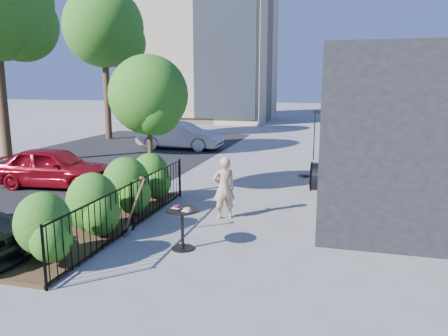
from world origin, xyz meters
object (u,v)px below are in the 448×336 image
(woman, at_px, (224,188))
(car_red, at_px, (54,167))
(patio_tree, at_px, (150,100))
(car_silver, at_px, (180,135))
(cafe_table, at_px, (182,222))
(street_tree_far, at_px, (104,32))
(shovel, at_px, (133,210))

(woman, xyz_separation_m, car_red, (-5.96, 1.69, -0.12))
(patio_tree, xyz_separation_m, car_silver, (-2.44, 8.68, -2.09))
(cafe_table, xyz_separation_m, woman, (0.27, 2.15, 0.18))
(woman, relative_size, car_silver, 0.37)
(street_tree_far, relative_size, car_red, 2.23)
(patio_tree, distance_m, shovel, 3.97)
(patio_tree, height_order, car_silver, patio_tree)
(patio_tree, relative_size, car_red, 1.06)
(street_tree_far, height_order, car_red, street_tree_far)
(car_silver, bearing_deg, patio_tree, -163.87)
(cafe_table, distance_m, car_red, 6.87)
(shovel, distance_m, car_red, 5.66)
(patio_tree, height_order, car_red, patio_tree)
(woman, distance_m, car_red, 6.20)
(patio_tree, bearing_deg, shovel, -72.85)
(street_tree_far, distance_m, car_red, 12.82)
(car_red, bearing_deg, patio_tree, -100.02)
(cafe_table, xyz_separation_m, shovel, (-1.23, 0.37, 0.03))
(cafe_table, height_order, car_silver, car_silver)
(street_tree_far, bearing_deg, woman, -51.03)
(street_tree_far, distance_m, car_silver, 7.84)
(car_red, height_order, car_silver, car_silver)
(car_red, bearing_deg, street_tree_far, 16.17)
(woman, relative_size, car_red, 0.40)
(street_tree_far, relative_size, shovel, 6.07)
(cafe_table, height_order, woman, woman)
(street_tree_far, bearing_deg, car_red, -68.82)
(shovel, xyz_separation_m, car_silver, (-3.42, 11.86, 0.08))
(patio_tree, height_order, woman, patio_tree)
(patio_tree, height_order, street_tree_far, street_tree_far)
(patio_tree, distance_m, woman, 3.49)
(street_tree_far, distance_m, cafe_table, 18.55)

